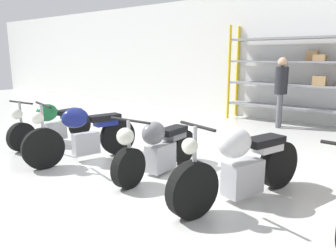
{
  "coord_description": "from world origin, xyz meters",
  "views": [
    {
      "loc": [
        3.15,
        -3.71,
        1.8
      ],
      "look_at": [
        0.0,
        0.4,
        0.7
      ],
      "focal_mm": 35.0,
      "sensor_mm": 36.0,
      "label": 1
    }
  ],
  "objects_px": {
    "motorcycle_blue": "(83,134)",
    "person_browsing": "(281,86)",
    "shelving_rack": "(312,74)",
    "motorcycle_grey": "(158,148)",
    "motorcycle_green": "(52,123)",
    "motorcycle_white": "(241,166)"
  },
  "relations": [
    {
      "from": "shelving_rack",
      "to": "motorcycle_grey",
      "type": "relative_size",
      "value": 2.25
    },
    {
      "from": "motorcycle_white",
      "to": "motorcycle_green",
      "type": "bearing_deg",
      "value": -75.3
    },
    {
      "from": "shelving_rack",
      "to": "motorcycle_white",
      "type": "relative_size",
      "value": 2.03
    },
    {
      "from": "shelving_rack",
      "to": "motorcycle_green",
      "type": "xyz_separation_m",
      "value": [
        -3.77,
        -5.15,
        -0.92
      ]
    },
    {
      "from": "motorcycle_blue",
      "to": "motorcycle_grey",
      "type": "distance_m",
      "value": 1.48
    },
    {
      "from": "motorcycle_grey",
      "to": "person_browsing",
      "type": "height_order",
      "value": "person_browsing"
    },
    {
      "from": "person_browsing",
      "to": "motorcycle_blue",
      "type": "bearing_deg",
      "value": 57.83
    },
    {
      "from": "motorcycle_green",
      "to": "person_browsing",
      "type": "bearing_deg",
      "value": 140.32
    },
    {
      "from": "person_browsing",
      "to": "motorcycle_grey",
      "type": "bearing_deg",
      "value": 73.85
    },
    {
      "from": "person_browsing",
      "to": "shelving_rack",
      "type": "bearing_deg",
      "value": -142.95
    },
    {
      "from": "shelving_rack",
      "to": "motorcycle_blue",
      "type": "distance_m",
      "value": 6.04
    },
    {
      "from": "motorcycle_grey",
      "to": "motorcycle_green",
      "type": "bearing_deg",
      "value": -93.27
    },
    {
      "from": "motorcycle_blue",
      "to": "motorcycle_green",
      "type": "bearing_deg",
      "value": -88.55
    },
    {
      "from": "motorcycle_green",
      "to": "person_browsing",
      "type": "distance_m",
      "value": 5.57
    },
    {
      "from": "motorcycle_green",
      "to": "person_browsing",
      "type": "height_order",
      "value": "person_browsing"
    },
    {
      "from": "motorcycle_white",
      "to": "shelving_rack",
      "type": "bearing_deg",
      "value": -156.47
    },
    {
      "from": "motorcycle_green",
      "to": "motorcycle_grey",
      "type": "xyz_separation_m",
      "value": [
        2.92,
        -0.08,
        -0.03
      ]
    },
    {
      "from": "shelving_rack",
      "to": "motorcycle_green",
      "type": "height_order",
      "value": "shelving_rack"
    },
    {
      "from": "shelving_rack",
      "to": "person_browsing",
      "type": "bearing_deg",
      "value": -130.54
    },
    {
      "from": "motorcycle_blue",
      "to": "person_browsing",
      "type": "relative_size",
      "value": 1.12
    },
    {
      "from": "motorcycle_green",
      "to": "person_browsing",
      "type": "xyz_separation_m",
      "value": [
        3.22,
        4.5,
        0.62
      ]
    },
    {
      "from": "motorcycle_blue",
      "to": "motorcycle_white",
      "type": "xyz_separation_m",
      "value": [
        2.89,
        0.17,
        -0.03
      ]
    }
  ]
}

